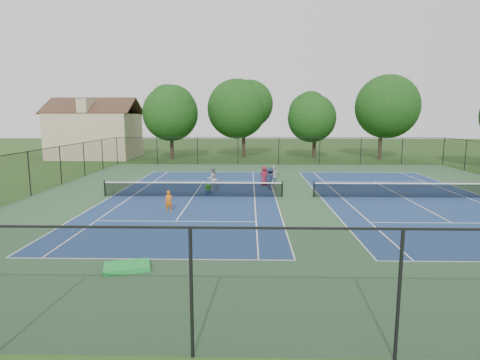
{
  "coord_description": "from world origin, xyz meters",
  "views": [
    {
      "loc": [
        -3.24,
        -26.22,
        5.35
      ],
      "look_at": [
        -3.84,
        -1.0,
        1.3
      ],
      "focal_mm": 30.0,
      "sensor_mm": 36.0,
      "label": 1
    }
  ],
  "objects_px": {
    "clapboard_house": "(96,134)",
    "bystander_b": "(270,179)",
    "tree_back_b": "(244,106)",
    "bystander_a": "(274,176)",
    "ball_crate": "(208,193)",
    "child_player": "(169,201)",
    "instructor": "(213,179)",
    "tree_back_d": "(382,104)",
    "bystander_c": "(264,176)",
    "tree_back_a": "(171,110)",
    "ball_hopper": "(208,187)",
    "tree_back_c": "(315,115)"
  },
  "relations": [
    {
      "from": "instructor",
      "to": "ball_hopper",
      "type": "height_order",
      "value": "instructor"
    },
    {
      "from": "tree_back_c",
      "to": "tree_back_d",
      "type": "xyz_separation_m",
      "value": [
        8.0,
        -1.0,
        1.34
      ]
    },
    {
      "from": "tree_back_b",
      "to": "bystander_a",
      "type": "height_order",
      "value": "tree_back_b"
    },
    {
      "from": "clapboard_house",
      "to": "bystander_b",
      "type": "xyz_separation_m",
      "value": [
        21.28,
        -22.23,
        -2.28
      ]
    },
    {
      "from": "child_player",
      "to": "ball_crate",
      "type": "xyz_separation_m",
      "value": [
        1.72,
        4.94,
        -0.45
      ]
    },
    {
      "from": "tree_back_b",
      "to": "instructor",
      "type": "height_order",
      "value": "tree_back_b"
    },
    {
      "from": "tree_back_b",
      "to": "ball_hopper",
      "type": "xyz_separation_m",
      "value": [
        -2.05,
        -25.32,
        -6.08
      ]
    },
    {
      "from": "tree_back_c",
      "to": "instructor",
      "type": "relative_size",
      "value": 4.76
    },
    {
      "from": "instructor",
      "to": "child_player",
      "type": "bearing_deg",
      "value": 48.52
    },
    {
      "from": "bystander_c",
      "to": "clapboard_house",
      "type": "bearing_deg",
      "value": -54.8
    },
    {
      "from": "tree_back_a",
      "to": "bystander_b",
      "type": "distance_m",
      "value": 24.61
    },
    {
      "from": "tree_back_c",
      "to": "ball_hopper",
      "type": "xyz_separation_m",
      "value": [
        -11.05,
        -24.32,
        -4.97
      ]
    },
    {
      "from": "clapboard_house",
      "to": "bystander_a",
      "type": "height_order",
      "value": "clapboard_house"
    },
    {
      "from": "tree_back_d",
      "to": "child_player",
      "type": "relative_size",
      "value": 8.66
    },
    {
      "from": "bystander_b",
      "to": "bystander_c",
      "type": "bearing_deg",
      "value": -38.51
    },
    {
      "from": "clapboard_house",
      "to": "ball_hopper",
      "type": "relative_size",
      "value": 25.04
    },
    {
      "from": "instructor",
      "to": "bystander_b",
      "type": "relative_size",
      "value": 1.09
    },
    {
      "from": "tree_back_d",
      "to": "bystander_b",
      "type": "relative_size",
      "value": 6.42
    },
    {
      "from": "instructor",
      "to": "ball_crate",
      "type": "relative_size",
      "value": 4.97
    },
    {
      "from": "bystander_b",
      "to": "ball_crate",
      "type": "xyz_separation_m",
      "value": [
        -4.33,
        -2.08,
        -0.66
      ]
    },
    {
      "from": "tree_back_a",
      "to": "tree_back_c",
      "type": "height_order",
      "value": "tree_back_a"
    },
    {
      "from": "tree_back_d",
      "to": "instructor",
      "type": "relative_size",
      "value": 5.88
    },
    {
      "from": "ball_crate",
      "to": "ball_hopper",
      "type": "height_order",
      "value": "ball_hopper"
    },
    {
      "from": "ball_hopper",
      "to": "tree_back_d",
      "type": "bearing_deg",
      "value": 50.75
    },
    {
      "from": "instructor",
      "to": "clapboard_house",
      "type": "bearing_deg",
      "value": -78.17
    },
    {
      "from": "tree_back_b",
      "to": "clapboard_house",
      "type": "bearing_deg",
      "value": -176.99
    },
    {
      "from": "tree_back_b",
      "to": "child_player",
      "type": "relative_size",
      "value": 8.38
    },
    {
      "from": "bystander_c",
      "to": "tree_back_a",
      "type": "bearing_deg",
      "value": -71.13
    },
    {
      "from": "bystander_c",
      "to": "ball_hopper",
      "type": "relative_size",
      "value": 3.51
    },
    {
      "from": "tree_back_d",
      "to": "instructor",
      "type": "distance_m",
      "value": 29.5
    },
    {
      "from": "bystander_a",
      "to": "ball_crate",
      "type": "height_order",
      "value": "bystander_a"
    },
    {
      "from": "ball_hopper",
      "to": "instructor",
      "type": "bearing_deg",
      "value": 83.1
    },
    {
      "from": "ball_crate",
      "to": "child_player",
      "type": "bearing_deg",
      "value": -109.16
    },
    {
      "from": "tree_back_d",
      "to": "clapboard_house",
      "type": "xyz_separation_m",
      "value": [
        -36.0,
        1.0,
        -3.73
      ]
    },
    {
      "from": "instructor",
      "to": "tree_back_d",
      "type": "bearing_deg",
      "value": -155.77
    },
    {
      "from": "child_player",
      "to": "bystander_c",
      "type": "xyz_separation_m",
      "value": [
        5.69,
        8.72,
        0.16
      ]
    },
    {
      "from": "bystander_a",
      "to": "ball_crate",
      "type": "relative_size",
      "value": 4.74
    },
    {
      "from": "tree_back_c",
      "to": "child_player",
      "type": "distance_m",
      "value": 32.29
    },
    {
      "from": "tree_back_c",
      "to": "ball_crate",
      "type": "bearing_deg",
      "value": -114.44
    },
    {
      "from": "bystander_c",
      "to": "bystander_a",
      "type": "bearing_deg",
      "value": 119.9
    },
    {
      "from": "tree_back_d",
      "to": "ball_crate",
      "type": "bearing_deg",
      "value": -129.25
    },
    {
      "from": "tree_back_c",
      "to": "instructor",
      "type": "xyz_separation_m",
      "value": [
        -10.88,
        -22.88,
        -4.6
      ]
    },
    {
      "from": "bystander_a",
      "to": "ball_hopper",
      "type": "relative_size",
      "value": 3.9
    },
    {
      "from": "tree_back_b",
      "to": "ball_crate",
      "type": "height_order",
      "value": "tree_back_b"
    },
    {
      "from": "tree_back_b",
      "to": "bystander_a",
      "type": "xyz_separation_m",
      "value": [
        2.63,
        -22.38,
        -5.75
      ]
    },
    {
      "from": "tree_back_c",
      "to": "tree_back_d",
      "type": "bearing_deg",
      "value": -7.13
    },
    {
      "from": "bystander_b",
      "to": "bystander_c",
      "type": "distance_m",
      "value": 1.73
    },
    {
      "from": "tree_back_d",
      "to": "ball_crate",
      "type": "relative_size",
      "value": 29.21
    },
    {
      "from": "instructor",
      "to": "tree_back_b",
      "type": "bearing_deg",
      "value": -119.48
    },
    {
      "from": "tree_back_a",
      "to": "ball_crate",
      "type": "xyz_separation_m",
      "value": [
        6.95,
        -23.32,
        -5.89
      ]
    }
  ]
}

